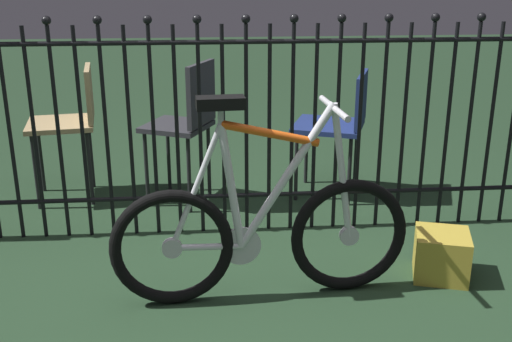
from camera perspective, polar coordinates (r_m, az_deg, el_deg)
The scene contains 7 objects.
ground_plane at distance 2.84m, azimuth 0.12°, elevation -12.19°, with size 20.00×20.00×0.00m, color #213A24.
iron_fence at distance 3.36m, azimuth -2.07°, elevation 4.51°, with size 4.05×0.07×1.27m.
bicycle at distance 2.77m, azimuth 0.57°, elevation -5.59°, with size 1.35×0.40×0.94m.
chair_charcoal at distance 3.80m, azimuth -6.34°, elevation 4.90°, with size 0.48×0.48×0.89m.
chair_navy at distance 3.97m, azimuth 7.76°, elevation 4.70°, with size 0.54×0.54×0.80m.
chair_tan at distance 4.06m, azimuth -16.54°, elevation 4.82°, with size 0.46×0.45×0.84m.
display_crate at distance 3.16m, azimuth 16.67°, elevation -7.40°, with size 0.25×0.25×0.23m, color #B29933.
Camera 1 is at (-0.21, -2.43, 1.47)m, focal length 43.52 mm.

